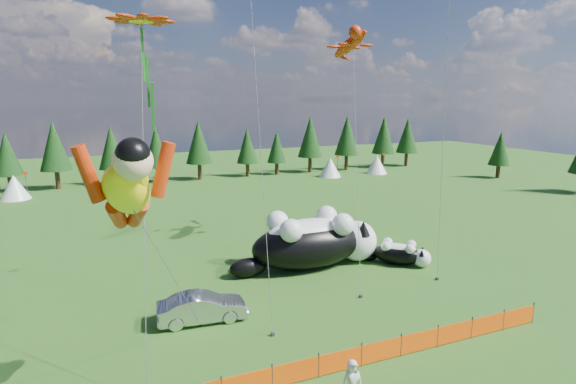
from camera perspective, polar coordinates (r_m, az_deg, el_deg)
The scene contains 11 objects.
ground at distance 22.39m, azimuth 2.74°, elevation -17.92°, with size 160.00×160.00×0.00m, color #133A0A.
safety_fence at distance 19.85m, azimuth 6.68°, elevation -20.52°, with size 22.06×0.06×1.10m.
tree_line at distance 63.55m, azimuth -14.73°, elevation 4.88°, with size 90.00×4.00×8.00m, color black, non-canonical shape.
festival_tents at distance 61.53m, azimuth -3.76°, elevation 2.58°, with size 50.00×3.20×2.80m, color white, non-canonical shape.
cat_large at distance 30.20m, azimuth 3.40°, elevation -6.18°, with size 10.55×3.79×3.82m.
cat_small at distance 31.80m, azimuth 14.11°, elevation -7.56°, with size 3.71×3.54×1.65m.
car at distance 23.83m, azimuth -10.83°, elevation -14.21°, with size 1.56×4.47×1.47m, color silver.
spectator_e at distance 18.27m, azimuth 8.11°, elevation -22.57°, with size 0.78×0.51×1.60m, color silver.
superhero_kite at distance 15.26m, azimuth -19.72°, elevation 0.21°, with size 5.68×8.36×11.35m.
gecko_kite at distance 34.74m, azimuth 7.87°, elevation 18.05°, with size 6.00×12.59×18.15m.
flower_kite at distance 19.92m, azimuth -18.15°, elevation 19.55°, with size 3.06×5.63×14.60m.
Camera 1 is at (-8.35, -17.61, 11.03)m, focal length 28.00 mm.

